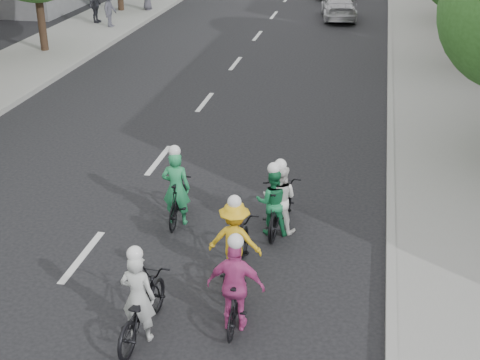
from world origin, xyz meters
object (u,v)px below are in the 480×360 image
(cyclist_5, at_px, (273,206))
(cyclist_0, at_px, (141,305))
(cyclist_2, at_px, (235,246))
(spectator_0, at_px, (110,9))
(cyclist_1, at_px, (177,195))
(cyclist_3, at_px, (236,293))
(spectator_1, at_px, (95,6))
(cyclist_4, at_px, (280,204))
(follow_car_lead, at_px, (339,7))

(cyclist_5, bearing_deg, cyclist_0, 61.31)
(cyclist_2, height_order, spectator_0, spectator_0)
(cyclist_0, xyz_separation_m, cyclist_5, (1.58, 3.89, 0.04))
(cyclist_1, distance_m, spectator_0, 20.03)
(cyclist_0, relative_size, cyclist_5, 1.11)
(cyclist_3, xyz_separation_m, spectator_1, (-11.71, 22.22, 0.32))
(cyclist_3, relative_size, cyclist_4, 0.93)
(spectator_0, bearing_deg, cyclist_4, -146.70)
(follow_car_lead, bearing_deg, cyclist_5, 82.82)
(cyclist_2, distance_m, spectator_0, 22.43)
(cyclist_2, bearing_deg, cyclist_1, -46.98)
(spectator_1, bearing_deg, follow_car_lead, -63.65)
(cyclist_2, relative_size, follow_car_lead, 0.47)
(cyclist_3, bearing_deg, cyclist_0, 20.14)
(cyclist_0, bearing_deg, cyclist_4, -109.79)
(cyclist_4, bearing_deg, cyclist_2, 79.56)
(cyclist_5, relative_size, spectator_0, 1.03)
(cyclist_1, bearing_deg, cyclist_3, 117.60)
(cyclist_4, bearing_deg, spectator_0, -53.29)
(cyclist_1, distance_m, cyclist_5, 2.11)
(cyclist_4, bearing_deg, cyclist_0, 72.62)
(cyclist_3, relative_size, cyclist_5, 1.02)
(cyclist_0, bearing_deg, spectator_0, -64.22)
(cyclist_3, bearing_deg, cyclist_5, -91.52)
(cyclist_4, height_order, spectator_1, spectator_1)
(cyclist_4, xyz_separation_m, spectator_1, (-11.93, 18.74, 0.38))
(spectator_0, bearing_deg, cyclist_2, -150.48)
(follow_car_lead, bearing_deg, cyclist_2, 81.78)
(cyclist_2, bearing_deg, cyclist_3, 103.43)
(spectator_1, bearing_deg, cyclist_3, -144.91)
(cyclist_0, bearing_deg, cyclist_1, -79.19)
(follow_car_lead, bearing_deg, spectator_1, 11.51)
(cyclist_0, xyz_separation_m, cyclist_1, (-0.52, 3.92, 0.06))
(cyclist_1, xyz_separation_m, cyclist_3, (2.01, -3.38, 0.03))
(cyclist_4, height_order, follow_car_lead, cyclist_4)
(cyclist_1, bearing_deg, cyclist_0, 94.46)
(spectator_0, bearing_deg, spectator_1, 57.33)
(cyclist_4, distance_m, spectator_0, 21.01)
(cyclist_5, distance_m, follow_car_lead, 22.90)
(cyclist_0, relative_size, follow_car_lead, 0.47)
(cyclist_0, distance_m, cyclist_1, 3.96)
(cyclist_1, xyz_separation_m, spectator_0, (-8.62, 18.08, 0.37))
(cyclist_0, bearing_deg, spectator_1, -62.59)
(spectator_0, bearing_deg, cyclist_0, -155.23)
(cyclist_0, height_order, spectator_0, spectator_0)
(spectator_1, bearing_deg, cyclist_0, -148.52)
(cyclist_0, height_order, cyclist_4, cyclist_0)
(cyclist_1, distance_m, cyclist_3, 3.93)
(cyclist_2, bearing_deg, follow_car_lead, -89.75)
(cyclist_1, distance_m, follow_car_lead, 22.95)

